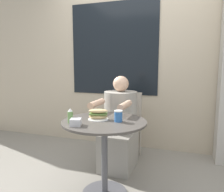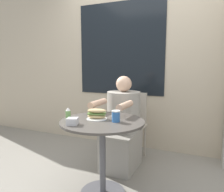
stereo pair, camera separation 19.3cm
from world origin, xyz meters
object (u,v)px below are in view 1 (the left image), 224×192
(cafe_table, at_px, (104,140))
(diner_chair, at_px, (127,118))
(condiment_bottle, at_px, (70,116))
(sandwich_on_plate, at_px, (98,115))
(seated_diner, at_px, (119,129))
(drink_cup, at_px, (118,116))

(cafe_table, height_order, diner_chair, diner_chair)
(condiment_bottle, bearing_deg, sandwich_on_plate, 46.81)
(diner_chair, xyz_separation_m, seated_diner, (-0.00, -0.35, -0.05))
(cafe_table, bearing_deg, condiment_bottle, -145.37)
(seated_diner, xyz_separation_m, condiment_bottle, (-0.22, -0.77, 0.32))
(seated_diner, xyz_separation_m, drink_cup, (0.16, -0.59, 0.31))
(sandwich_on_plate, distance_m, drink_cup, 0.20)
(cafe_table, height_order, sandwich_on_plate, sandwich_on_plate)
(diner_chair, distance_m, drink_cup, 0.99)
(condiment_bottle, bearing_deg, drink_cup, 25.15)
(seated_diner, distance_m, condiment_bottle, 0.86)
(sandwich_on_plate, relative_size, drink_cup, 1.89)
(cafe_table, xyz_separation_m, diner_chair, (-0.03, 0.95, -0.02))
(cafe_table, height_order, drink_cup, drink_cup)
(cafe_table, bearing_deg, drink_cup, 2.78)
(condiment_bottle, bearing_deg, cafe_table, 34.63)
(diner_chair, relative_size, sandwich_on_plate, 4.45)
(sandwich_on_plate, height_order, drink_cup, drink_cup)
(seated_diner, distance_m, sandwich_on_plate, 0.65)
(cafe_table, distance_m, seated_diner, 0.60)
(cafe_table, distance_m, diner_chair, 0.95)
(seated_diner, bearing_deg, condiment_bottle, 75.19)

